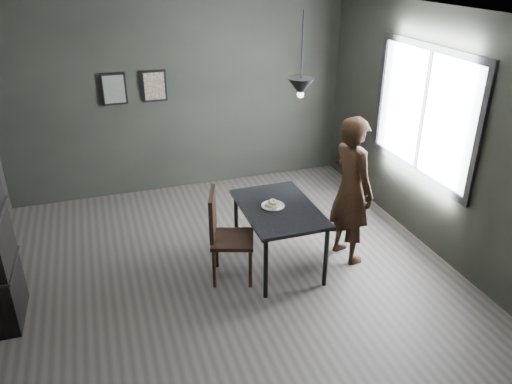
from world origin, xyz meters
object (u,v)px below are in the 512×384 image
object	(u,v)px
woman	(351,190)
pendant_lamp	(301,87)
cafe_table	(279,213)
white_plate	(273,206)
wood_chair	(224,231)

from	to	relation	value
woman	pendant_lamp	world-z (taller)	pendant_lamp
cafe_table	pendant_lamp	world-z (taller)	pendant_lamp
cafe_table	woman	xyz separation A→B (m)	(0.84, -0.09, 0.20)
white_plate	pendant_lamp	world-z (taller)	pendant_lamp
wood_chair	cafe_table	bearing A→B (deg)	22.49
woman	wood_chair	bearing A→B (deg)	77.02
white_plate	woman	distance (m)	0.91
cafe_table	wood_chair	xyz separation A→B (m)	(-0.65, -0.05, -0.08)
wood_chair	pendant_lamp	size ratio (longest dim) A/B	1.21
woman	wood_chair	size ratio (longest dim) A/B	1.66
white_plate	woman	xyz separation A→B (m)	(0.90, -0.11, 0.11)
woman	wood_chair	distance (m)	1.51
white_plate	pendant_lamp	distance (m)	1.33
white_plate	woman	world-z (taller)	woman
woman	white_plate	bearing A→B (deg)	71.38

